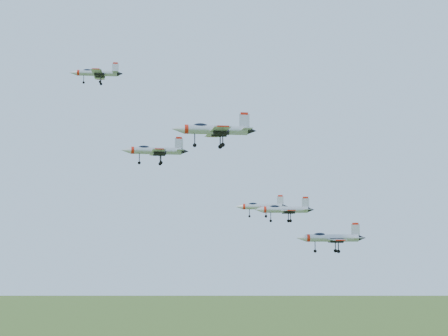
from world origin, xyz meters
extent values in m
cylinder|color=#AAB1B7|center=(-15.13, 10.56, 146.22)|extent=(8.09, 1.17, 1.17)
cone|color=#AAB1B7|center=(-19.98, 10.56, 146.22)|extent=(1.62, 1.17, 1.17)
cone|color=black|center=(-10.46, 10.56, 146.22)|extent=(1.26, 0.99, 0.99)
ellipsoid|color=black|center=(-17.10, 10.56, 146.66)|extent=(1.98, 0.84, 0.74)
cube|color=#AAB1B7|center=(-14.95, 8.04, 146.00)|extent=(2.07, 3.95, 0.13)
cube|color=#AAB1B7|center=(-14.95, 13.07, 146.00)|extent=(2.07, 3.95, 0.13)
cube|color=#AAB1B7|center=(-11.44, 10.56, 147.44)|extent=(1.35, 0.11, 1.89)
cube|color=red|center=(-11.44, 10.56, 148.43)|extent=(0.99, 0.13, 0.31)
cylinder|color=#AAB1B7|center=(-2.82, -4.55, 128.56)|extent=(9.12, 1.99, 1.31)
cone|color=#AAB1B7|center=(-8.24, -4.96, 128.56)|extent=(1.90, 1.44, 1.31)
cone|color=black|center=(2.39, -4.15, 128.56)|extent=(1.49, 1.21, 1.11)
ellipsoid|color=black|center=(-5.03, -4.71, 129.05)|extent=(2.28, 1.10, 0.83)
cube|color=#AAB1B7|center=(-2.41, -7.34, 128.31)|extent=(2.64, 4.59, 0.14)
cube|color=#AAB1B7|center=(-2.83, -1.72, 128.31)|extent=(2.64, 4.59, 0.14)
cube|color=#AAB1B7|center=(1.29, -4.23, 129.91)|extent=(1.51, 0.23, 2.11)
cube|color=red|center=(1.29, -4.23, 131.02)|extent=(1.11, 0.22, 0.35)
cylinder|color=#AAB1B7|center=(6.84, -17.59, 130.56)|extent=(10.40, 2.14, 1.49)
cone|color=#AAB1B7|center=(0.65, -17.98, 130.56)|extent=(2.16, 1.62, 1.49)
cone|color=black|center=(12.80, -17.22, 130.56)|extent=(1.68, 1.37, 1.27)
ellipsoid|color=black|center=(4.32, -17.75, 131.12)|extent=(2.59, 1.23, 0.95)
cube|color=#AAB1B7|center=(7.27, -20.78, 130.27)|extent=(2.95, 5.21, 0.16)
cube|color=#AAB1B7|center=(6.87, -14.37, 130.27)|extent=(2.95, 5.21, 0.16)
cube|color=#AAB1B7|center=(11.54, -17.30, 132.11)|extent=(1.73, 0.25, 2.41)
cube|color=red|center=(11.54, -17.30, 133.37)|extent=(1.27, 0.24, 0.40)
cylinder|color=#AAB1B7|center=(19.08, 10.37, 118.94)|extent=(8.18, 2.45, 1.17)
cone|color=#AAB1B7|center=(14.28, 11.15, 118.94)|extent=(1.79, 1.41, 1.17)
cone|color=black|center=(23.70, 9.62, 118.94)|extent=(1.40, 1.18, 0.99)
ellipsoid|color=black|center=(17.13, 10.69, 119.38)|extent=(2.09, 1.15, 0.74)
cube|color=#AAB1B7|center=(18.86, 7.86, 118.72)|extent=(2.68, 4.24, 0.13)
cube|color=#AAB1B7|center=(19.66, 12.83, 118.72)|extent=(2.68, 4.24, 0.13)
cube|color=#AAB1B7|center=(22.73, 9.78, 120.16)|extent=(1.35, 0.32, 1.89)
cube|color=red|center=(22.73, 9.78, 121.15)|extent=(1.00, 0.28, 0.32)
cylinder|color=#AAB1B7|center=(19.47, -11.34, 117.82)|extent=(7.74, 1.20, 1.12)
cone|color=#AAB1B7|center=(14.83, -11.29, 117.82)|extent=(1.56, 1.13, 1.12)
cone|color=black|center=(23.94, -11.38, 117.82)|extent=(1.21, 0.96, 0.95)
ellipsoid|color=black|center=(17.58, -11.32, 118.24)|extent=(1.90, 0.82, 0.71)
cube|color=#AAB1B7|center=(19.62, -13.74, 117.60)|extent=(2.01, 3.80, 0.12)
cube|color=#AAB1B7|center=(19.67, -8.93, 117.60)|extent=(2.01, 3.80, 0.12)
cube|color=#AAB1B7|center=(22.99, -11.37, 118.98)|extent=(1.29, 0.12, 1.80)
cube|color=red|center=(22.99, -11.37, 119.92)|extent=(0.95, 0.13, 0.30)
cylinder|color=#AAB1B7|center=(31.47, 2.25, 112.63)|extent=(10.24, 1.93, 1.47)
cone|color=#AAB1B7|center=(25.36, 2.52, 112.63)|extent=(2.10, 1.56, 1.47)
cone|color=black|center=(37.35, 1.98, 112.63)|extent=(1.64, 1.32, 1.25)
ellipsoid|color=black|center=(28.98, 2.36, 113.18)|extent=(2.54, 1.17, 0.93)
cube|color=#AAB1B7|center=(31.55, -0.93, 112.35)|extent=(2.82, 5.09, 0.16)
cube|color=#AAB1B7|center=(31.84, 5.40, 112.35)|extent=(2.82, 5.09, 0.16)
cube|color=#AAB1B7|center=(36.11, 2.04, 114.16)|extent=(1.70, 0.21, 2.38)
cube|color=red|center=(36.11, 2.04, 115.40)|extent=(1.25, 0.21, 0.40)
camera|label=1|loc=(-2.19, -117.16, 115.43)|focal=50.00mm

